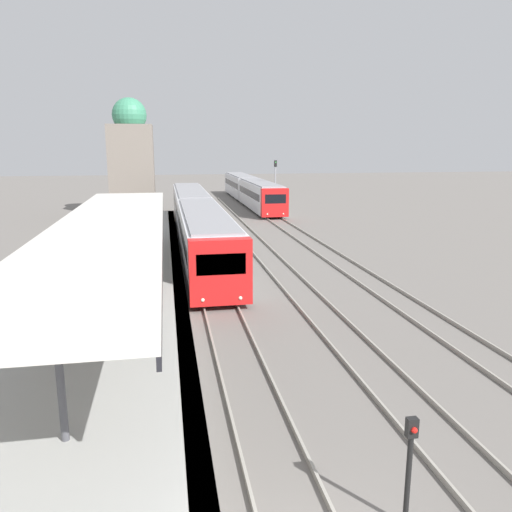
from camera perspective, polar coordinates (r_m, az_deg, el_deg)
platform_canopy at (r=19.81m, az=-16.30°, el=3.35°), size 4.00×24.98×2.91m
person_on_platform at (r=21.18m, az=-11.81°, el=-0.82°), size 0.40×0.40×1.66m
train_near at (r=36.12m, az=-6.81°, el=4.34°), size 2.65×31.79×3.17m
train_far at (r=61.14m, az=-0.73°, el=7.64°), size 2.60×29.06×3.07m
signal_post_near at (r=9.94m, az=17.14°, el=-21.48°), size 0.20×0.22×2.15m
signal_mast_far at (r=55.15m, az=2.23°, el=8.81°), size 0.28×0.29×5.31m
distant_domed_building at (r=51.92m, az=-14.02°, el=10.53°), size 4.32×4.32×11.44m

